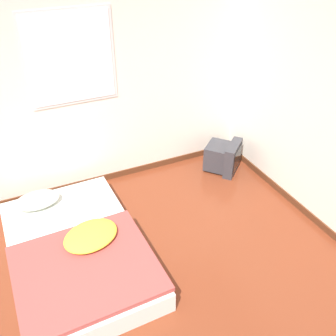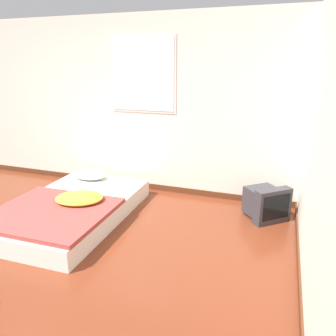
{
  "view_description": "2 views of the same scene",
  "coord_description": "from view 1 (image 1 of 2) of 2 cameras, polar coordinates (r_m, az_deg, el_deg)",
  "views": [
    {
      "loc": [
        -0.26,
        -1.72,
        3.09
      ],
      "look_at": [
        1.26,
        1.52,
        0.69
      ],
      "focal_mm": 40.0,
      "sensor_mm": 36.0,
      "label": 1
    },
    {
      "loc": [
        2.52,
        -1.98,
        1.92
      ],
      "look_at": [
        1.29,
        1.51,
        0.73
      ],
      "focal_mm": 35.0,
      "sensor_mm": 36.0,
      "label": 2
    }
  ],
  "objects": [
    {
      "name": "mattress_bed",
      "position": [
        4.18,
        -13.75,
        -12.1
      ],
      "size": [
        1.37,
        2.12,
        0.38
      ],
      "color": "silver",
      "rests_on": "ground_plane"
    },
    {
      "name": "crt_tv",
      "position": [
        5.47,
        8.48,
        1.71
      ],
      "size": [
        0.62,
        0.62,
        0.45
      ],
      "color": "#333338",
      "rests_on": "ground_plane"
    },
    {
      "name": "wall_back",
      "position": [
        4.67,
        -20.12,
        9.17
      ],
      "size": [
        8.03,
        0.08,
        2.6
      ],
      "color": "silver",
      "rests_on": "ground_plane"
    }
  ]
}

